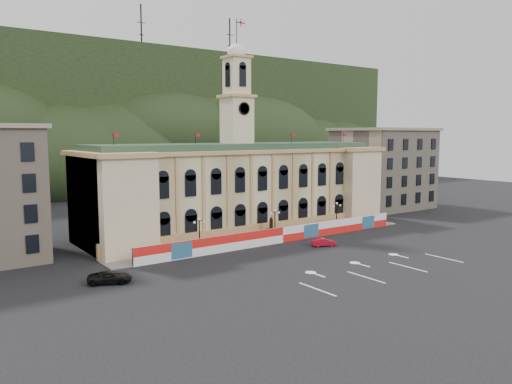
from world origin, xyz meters
TOP-DOWN VIEW (x-y plane):
  - ground at (0.00, 0.00)m, footprint 260.00×260.00m
  - lane_markings at (0.00, -5.00)m, footprint 26.00×10.00m
  - hill_ridge at (0.03, 121.99)m, footprint 230.00×80.00m
  - city_hall at (0.00, 27.63)m, footprint 56.20×17.60m
  - side_building_right at (43.00, 30.93)m, footprint 21.00×17.00m
  - hoarding_fence at (0.06, 15.07)m, footprint 50.00×0.44m
  - pavement at (0.00, 17.75)m, footprint 56.00×5.50m
  - statue at (0.00, 18.00)m, footprint 1.40×1.40m
  - lamp_left at (-14.00, 17.00)m, footprint 1.96×0.44m
  - lamp_center at (0.00, 17.00)m, footprint 1.96×0.44m
  - lamp_right at (14.00, 17.00)m, footprint 1.96×0.44m
  - red_sedan at (3.59, 9.34)m, footprint 3.93×4.70m
  - black_suv at (-30.00, 9.76)m, footprint 6.00×6.72m

SIDE VIEW (x-z plane):
  - ground at x=0.00m, z-range 0.00..0.00m
  - lane_markings at x=0.00m, z-range -0.01..0.01m
  - pavement at x=0.00m, z-range 0.00..0.16m
  - red_sedan at x=3.59m, z-range 0.00..1.25m
  - black_suv at x=-30.00m, z-range 0.00..1.39m
  - statue at x=0.00m, z-range -0.67..3.05m
  - hoarding_fence at x=0.06m, z-range 0.00..2.50m
  - lamp_left at x=-14.00m, z-range 0.50..5.65m
  - lamp_center at x=0.00m, z-range 0.50..5.65m
  - lamp_right at x=14.00m, z-range 0.50..5.65m
  - city_hall at x=0.00m, z-range -10.70..26.40m
  - side_building_right at x=43.00m, z-range 0.03..18.63m
  - hill_ridge at x=0.03m, z-range -12.52..51.48m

